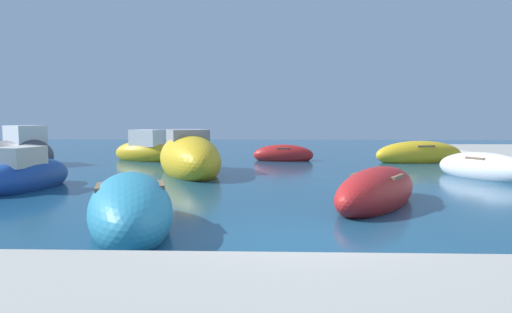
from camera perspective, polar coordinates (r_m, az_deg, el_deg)
name	(u,v)px	position (r m, az deg, el deg)	size (l,w,h in m)	color
ground	(294,244)	(7.35, 5.20, -11.71)	(80.00, 80.00, 0.00)	navy
moored_boat_0	(144,151)	(23.05, -14.83, 0.75)	(3.93, 2.88, 1.92)	gold
moored_boat_1	(26,175)	(14.80, -28.59, -2.25)	(1.94, 3.73, 1.59)	#1E479E
moored_boat_2	(283,155)	(22.21, 3.69, 0.22)	(3.21, 1.39, 1.09)	#B21E1E
moored_boat_3	(22,152)	(23.54, -28.95, 0.57)	(5.65, 5.23, 2.26)	#3F3F47
moored_boat_4	(419,154)	(22.96, 21.11, 0.26)	(4.91, 2.57, 1.39)	gold
moored_boat_5	(189,157)	(17.29, -9.02, -0.13)	(4.23, 6.65, 2.18)	gold
moored_boat_6	(377,192)	(10.95, 15.99, -4.56)	(3.42, 4.31, 1.22)	#B21E1E
moored_boat_8	(483,169)	(17.64, 28.30, -1.44)	(2.94, 3.91, 1.21)	white
moored_boat_9	(131,209)	(8.55, -16.51, -6.85)	(2.77, 4.34, 1.40)	teal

